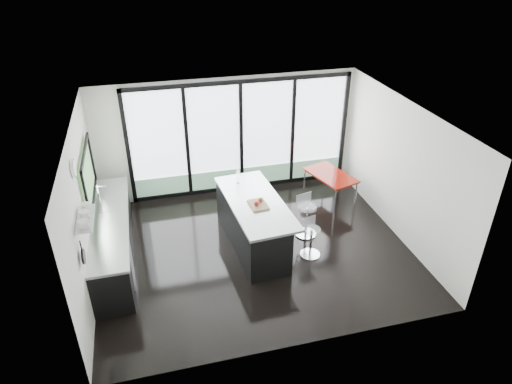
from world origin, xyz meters
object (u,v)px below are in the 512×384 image
object	(u,v)px
red_table	(329,187)
bar_stool_near	(311,242)
bar_stool_far	(306,220)
island	(252,223)

from	to	relation	value
red_table	bar_stool_near	bearing A→B (deg)	-121.60
bar_stool_near	red_table	distance (m)	2.24
bar_stool_far	island	bearing A→B (deg)	169.35
red_table	bar_stool_far	bearing A→B (deg)	-129.72
island	red_table	size ratio (longest dim) A/B	2.01
island	bar_stool_near	xyz separation A→B (m)	(1.01, -0.66, -0.19)
island	bar_stool_far	xyz separation A→B (m)	(1.17, 0.02, -0.15)
bar_stool_near	bar_stool_far	size ratio (longest dim) A/B	0.89
island	red_table	bearing A→B (deg)	29.81
bar_stool_near	red_table	xyz separation A→B (m)	(1.18, 1.91, 0.02)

